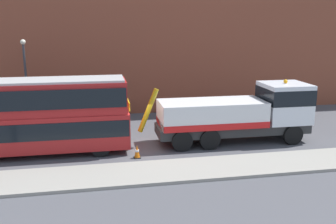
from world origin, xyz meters
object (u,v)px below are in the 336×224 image
object	(u,v)px
recovery_tow_truck	(241,113)
street_lamp	(26,74)
traffic_cone_near_bus	(137,152)
double_decker_bus	(24,114)

from	to	relation	value
recovery_tow_truck	street_lamp	distance (m)	14.69
traffic_cone_near_bus	street_lamp	bearing A→B (deg)	128.30
recovery_tow_truck	double_decker_bus	distance (m)	12.13
double_decker_bus	traffic_cone_near_bus	bearing A→B (deg)	-15.85
recovery_tow_truck	double_decker_bus	xyz separation A→B (m)	(-12.12, 0.00, 0.47)
traffic_cone_near_bus	street_lamp	xyz separation A→B (m)	(-6.61, 8.37, 3.13)
double_decker_bus	street_lamp	world-z (taller)	street_lamp
recovery_tow_truck	traffic_cone_near_bus	distance (m)	6.73
double_decker_bus	traffic_cone_near_bus	distance (m)	6.30
street_lamp	traffic_cone_near_bus	bearing A→B (deg)	-51.70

